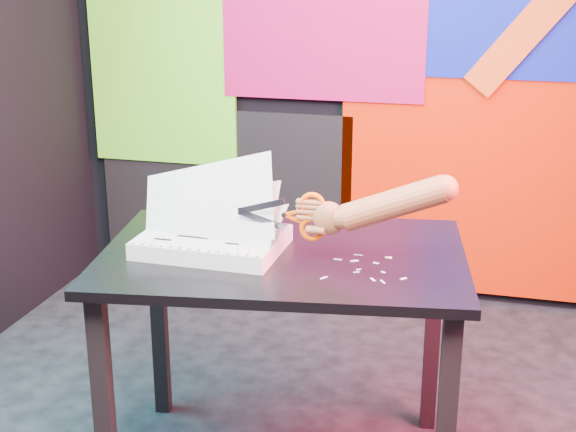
# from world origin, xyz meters

# --- Properties ---
(room) EXTENTS (3.01, 3.01, 2.71)m
(room) POSITION_xyz_m (0.00, 0.00, 1.35)
(room) COLOR black
(room) RESTS_ON ground
(backdrop) EXTENTS (2.88, 0.05, 2.08)m
(backdrop) POSITION_xyz_m (0.06, 1.46, 0.96)
(backdrop) COLOR red
(backdrop) RESTS_ON ground
(work_table) EXTENTS (1.17, 0.87, 0.75)m
(work_table) POSITION_xyz_m (-0.04, -0.04, 0.65)
(work_table) COLOR black
(work_table) RESTS_ON ground
(printout_stack) EXTENTS (0.46, 0.32, 0.31)m
(printout_stack) POSITION_xyz_m (-0.25, -0.07, 0.78)
(printout_stack) COLOR silver
(printout_stack) RESTS_ON work_table
(scissors) EXTENTS (0.26, 0.02, 0.15)m
(scissors) POSITION_xyz_m (0.05, -0.09, 0.88)
(scissors) COLOR #9198AC
(scissors) RESTS_ON printout_stack
(hand_forearm) EXTENTS (0.44, 0.08, 0.20)m
(hand_forearm) POSITION_xyz_m (0.26, -0.09, 0.93)
(hand_forearm) COLOR #964931
(hand_forearm) RESTS_ON work_table
(paper_clippings) EXTENTS (0.23, 0.22, 0.00)m
(paper_clippings) POSITION_xyz_m (0.23, -0.10, 0.75)
(paper_clippings) COLOR silver
(paper_clippings) RESTS_ON work_table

